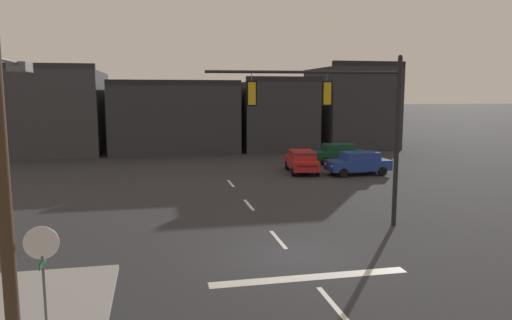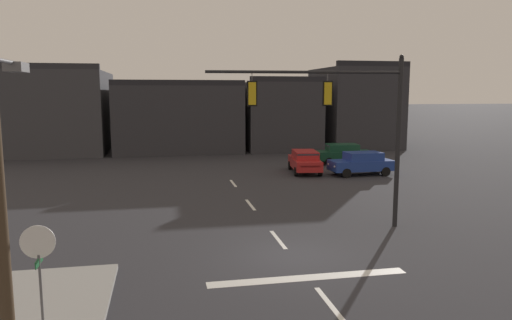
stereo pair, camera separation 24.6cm
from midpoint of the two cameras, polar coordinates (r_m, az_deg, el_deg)
The scene contains 10 objects.
ground_plane at distance 17.35m, azimuth 3.92°, elevation -11.34°, with size 400.00×400.00×0.00m, color #2B2B30.
stop_bar_paint at distance 15.56m, azimuth 5.99°, elevation -13.69°, with size 6.40×0.50×0.01m, color silver.
lane_centreline at distance 19.18m, azimuth 2.27°, elevation -9.40°, with size 0.16×26.40×0.01m.
signal_mast_near_side at distance 20.31m, azimuth 10.16°, elevation 5.48°, with size 8.17×0.81×7.30m.
stop_sign at distance 11.92m, azimuth -24.61°, elevation -10.34°, with size 0.76×0.64×2.83m.
car_lot_nearside at distance 34.67m, azimuth 5.26°, elevation -0.10°, with size 2.34×4.61×1.61m.
car_lot_middle at distance 34.39m, azimuth 11.87°, elevation -0.31°, with size 4.50×2.03×1.61m.
car_lot_farside at distance 39.48m, azimuth 9.76°, elevation 0.81°, with size 4.57×2.20×1.61m.
utility_pole at distance 9.74m, azimuth -28.75°, elevation 3.60°, with size 2.20×2.14×9.50m.
building_row at distance 49.22m, azimuth -8.72°, elevation 5.53°, with size 40.89×12.94×8.74m.
Camera 1 is at (-4.64, -15.71, 5.76)m, focal length 33.67 mm.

